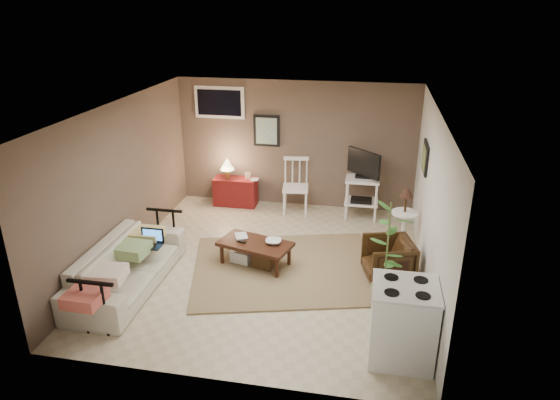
% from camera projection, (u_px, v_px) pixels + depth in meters
% --- Properties ---
extents(floor, '(5.00, 5.00, 0.00)m').
position_uv_depth(floor, '(269.00, 265.00, 7.57)').
color(floor, '#C1B293').
rests_on(floor, ground).
extents(art_back, '(0.50, 0.03, 0.60)m').
position_uv_depth(art_back, '(267.00, 131.00, 9.37)').
color(art_back, black).
extents(art_right, '(0.03, 0.60, 0.45)m').
position_uv_depth(art_right, '(425.00, 157.00, 7.57)').
color(art_right, black).
extents(window, '(0.96, 0.03, 0.60)m').
position_uv_depth(window, '(219.00, 102.00, 9.34)').
color(window, white).
extents(rug, '(3.18, 2.79, 0.03)m').
position_uv_depth(rug, '(286.00, 268.00, 7.46)').
color(rug, '#886D4F').
rests_on(rug, floor).
extents(coffee_table, '(1.18, 0.82, 0.41)m').
position_uv_depth(coffee_table, '(255.00, 252.00, 7.49)').
color(coffee_table, '#3B1B10').
rests_on(coffee_table, floor).
extents(sofa, '(0.64, 2.20, 0.86)m').
position_uv_depth(sofa, '(126.00, 259.00, 6.86)').
color(sofa, beige).
rests_on(sofa, floor).
extents(sofa_pillows, '(0.42, 2.09, 0.15)m').
position_uv_depth(sofa_pillows, '(120.00, 262.00, 6.58)').
color(sofa_pillows, beige).
rests_on(sofa_pillows, sofa).
extents(sofa_end_rails, '(0.59, 2.20, 0.74)m').
position_uv_depth(sofa_end_rails, '(135.00, 264.00, 6.86)').
color(sofa_end_rails, black).
rests_on(sofa_end_rails, floor).
extents(laptop, '(0.34, 0.25, 0.23)m').
position_uv_depth(laptop, '(151.00, 240.00, 7.12)').
color(laptop, black).
rests_on(laptop, sofa).
extents(red_console, '(0.82, 0.36, 0.95)m').
position_uv_depth(red_console, '(235.00, 189.00, 9.67)').
color(red_console, maroon).
rests_on(red_console, floor).
extents(spindle_chair, '(0.52, 0.52, 1.03)m').
position_uv_depth(spindle_chair, '(296.00, 188.00, 9.28)').
color(spindle_chair, white).
rests_on(spindle_chair, floor).
extents(tv_stand, '(0.60, 0.56, 1.27)m').
position_uv_depth(tv_stand, '(362.00, 183.00, 9.00)').
color(tv_stand, white).
rests_on(tv_stand, floor).
extents(side_table, '(0.41, 0.41, 1.10)m').
position_uv_depth(side_table, '(405.00, 211.00, 7.78)').
color(side_table, white).
rests_on(side_table, floor).
extents(armchair, '(0.76, 0.78, 0.66)m').
position_uv_depth(armchair, '(388.00, 258.00, 7.11)').
color(armchair, '#33220E').
rests_on(armchair, floor).
extents(potted_plant, '(0.37, 0.37, 1.49)m').
position_uv_depth(potted_plant, '(387.00, 252.00, 6.27)').
color(potted_plant, gray).
rests_on(potted_plant, floor).
extents(stove, '(0.71, 0.66, 0.93)m').
position_uv_depth(stove, '(403.00, 322.00, 5.47)').
color(stove, white).
rests_on(stove, floor).
extents(bowl, '(0.24, 0.08, 0.23)m').
position_uv_depth(bowl, '(273.00, 236.00, 7.36)').
color(bowl, '#3B1B10').
rests_on(bowl, coffee_table).
extents(book_table, '(0.17, 0.09, 0.25)m').
position_uv_depth(book_table, '(235.00, 230.00, 7.55)').
color(book_table, '#3B1B10').
rests_on(book_table, coffee_table).
extents(book_console, '(0.15, 0.02, 0.20)m').
position_uv_depth(book_console, '(251.00, 175.00, 9.49)').
color(book_console, '#3B1B10').
rests_on(book_console, red_console).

